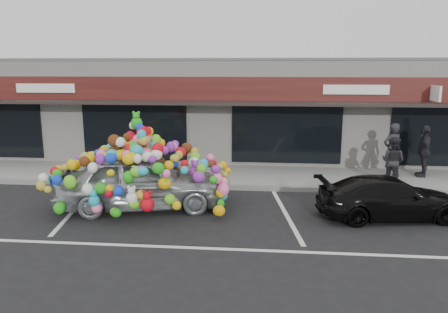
# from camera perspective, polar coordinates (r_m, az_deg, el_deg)

# --- Properties ---
(ground) EXTENTS (90.00, 90.00, 0.00)m
(ground) POSITION_cam_1_polar(r_m,az_deg,el_deg) (12.24, -5.18, -7.41)
(ground) COLOR black
(ground) RESTS_ON ground
(shop_building) EXTENTS (24.00, 7.20, 4.31)m
(shop_building) POSITION_cam_1_polar(r_m,az_deg,el_deg) (20.01, -0.85, 6.45)
(shop_building) COLOR silver
(shop_building) RESTS_ON ground
(sidewalk) EXTENTS (26.00, 3.00, 0.15)m
(sidewalk) POSITION_cam_1_polar(r_m,az_deg,el_deg) (16.00, -2.57, -2.49)
(sidewalk) COLOR gray
(sidewalk) RESTS_ON ground
(kerb) EXTENTS (26.00, 0.18, 0.16)m
(kerb) POSITION_cam_1_polar(r_m,az_deg,el_deg) (14.57, -3.39, -3.93)
(kerb) COLOR slate
(kerb) RESTS_ON ground
(parking_stripe_left) EXTENTS (0.73, 4.37, 0.01)m
(parking_stripe_left) POSITION_cam_1_polar(r_m,az_deg,el_deg) (13.37, -18.72, -6.32)
(parking_stripe_left) COLOR silver
(parking_stripe_left) RESTS_ON ground
(parking_stripe_mid) EXTENTS (0.73, 4.37, 0.01)m
(parking_stripe_mid) POSITION_cam_1_polar(r_m,az_deg,el_deg) (12.25, 8.09, -7.45)
(parking_stripe_mid) COLOR silver
(parking_stripe_mid) RESTS_ON ground
(lane_line) EXTENTS (14.00, 0.12, 0.01)m
(lane_line) POSITION_cam_1_polar(r_m,az_deg,el_deg) (9.91, 4.00, -12.11)
(lane_line) COLOR silver
(lane_line) RESTS_ON ground
(toy_car) EXTENTS (3.37, 5.28, 2.89)m
(toy_car) POSITION_cam_1_polar(r_m,az_deg,el_deg) (12.62, -10.89, -2.35)
(toy_car) COLOR #A1A7AB
(toy_car) RESTS_ON ground
(black_sedan) EXTENTS (2.11, 4.03, 1.12)m
(black_sedan) POSITION_cam_1_polar(r_m,az_deg,el_deg) (12.51, 20.82, -5.04)
(black_sedan) COLOR black
(black_sedan) RESTS_ON ground
(pedestrian_a) EXTENTS (0.82, 0.69, 1.91)m
(pedestrian_a) POSITION_cam_1_polar(r_m,az_deg,el_deg) (16.47, 21.09, 0.80)
(pedestrian_a) COLOR #232429
(pedestrian_a) RESTS_ON sidewalk
(pedestrian_b) EXTENTS (0.98, 0.95, 1.59)m
(pedestrian_b) POSITION_cam_1_polar(r_m,az_deg,el_deg) (15.40, 21.20, -0.53)
(pedestrian_b) COLOR black
(pedestrian_b) RESTS_ON sidewalk
(pedestrian_c) EXTENTS (1.14, 0.63, 1.84)m
(pedestrian_c) POSITION_cam_1_polar(r_m,az_deg,el_deg) (16.91, 24.67, 0.67)
(pedestrian_c) COLOR #27252B
(pedestrian_c) RESTS_ON sidewalk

